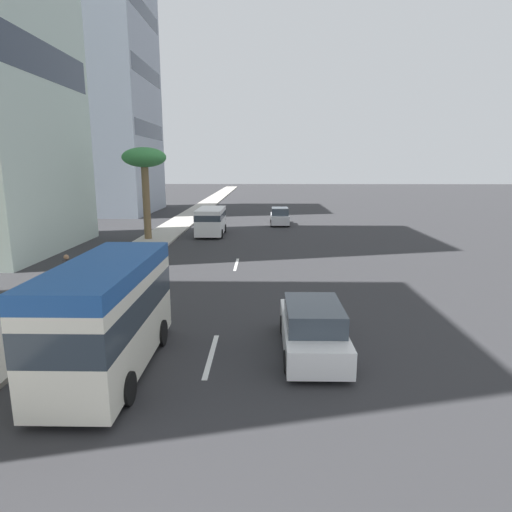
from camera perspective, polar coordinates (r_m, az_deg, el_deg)
name	(u,v)px	position (r m, az deg, el deg)	size (l,w,h in m)	color
ground_plane	(243,240)	(34.27, -1.69, 2.11)	(198.00, 198.00, 0.00)	#2D2D30
sidewalk_right	(157,239)	(35.24, -12.82, 2.21)	(162.00, 2.93, 0.15)	#B2ADA3
lane_stripe_mid	(211,355)	(13.97, -5.89, -12.80)	(3.20, 0.16, 0.01)	silver
lane_stripe_far	(236,264)	(25.89, -2.59, -1.11)	(3.20, 0.16, 0.01)	silver
van_lead	(211,220)	(36.63, -5.92, 4.73)	(5.01, 2.23, 2.25)	white
car_second	(313,329)	(13.98, 7.42, -9.40)	(4.70, 1.91, 1.63)	white
car_third	(280,217)	(43.02, 3.12, 5.16)	(4.38, 1.81, 1.68)	silver
minibus_fourth	(108,312)	(13.04, -18.79, -6.99)	(6.28, 2.29, 3.21)	silver
pedestrian_near_lamp	(68,271)	(21.40, -23.43, -1.85)	(0.38, 0.32, 1.73)	gold
palm_tree	(144,162)	(34.66, -14.40, 11.86)	(3.29, 3.29, 6.94)	brown
office_tower_far	(98,56)	(58.50, -19.99, 23.40)	(13.80, 11.34, 36.29)	#99A3B2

